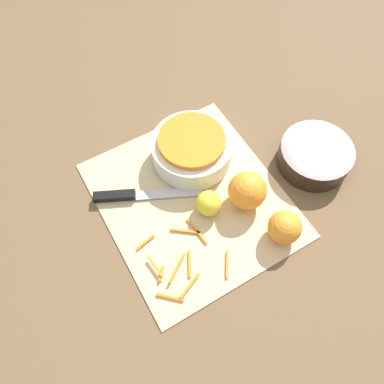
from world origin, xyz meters
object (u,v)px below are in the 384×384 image
(bowl_speckled, at_px, (192,149))
(orange_left, at_px, (247,191))
(bowl_dark, at_px, (315,156))
(orange_right, at_px, (285,227))
(knife, at_px, (128,195))
(lemon, at_px, (209,203))

(bowl_speckled, xyz_separation_m, orange_left, (0.15, 0.04, 0.01))
(bowl_dark, relative_size, orange_right, 2.39)
(knife, bearing_deg, orange_left, -6.28)
(bowl_speckled, distance_m, lemon, 0.14)
(bowl_dark, bearing_deg, lemon, -93.20)
(bowl_speckled, distance_m, knife, 0.18)
(bowl_dark, xyz_separation_m, lemon, (-0.02, -0.27, 0.01))
(orange_right, bearing_deg, lemon, -141.25)
(knife, xyz_separation_m, orange_right, (0.24, 0.24, 0.03))
(bowl_speckled, bearing_deg, lemon, -15.29)
(knife, distance_m, orange_left, 0.26)
(bowl_speckled, bearing_deg, bowl_dark, 57.81)
(bowl_speckled, bearing_deg, knife, -83.56)
(bowl_speckled, xyz_separation_m, lemon, (0.13, -0.04, -0.01))
(lemon, bearing_deg, bowl_dark, 86.80)
(orange_left, bearing_deg, bowl_dark, 91.75)
(bowl_dark, distance_m, lemon, 0.27)
(orange_left, height_order, orange_right, orange_left)
(bowl_speckled, height_order, orange_left, orange_left)
(knife, height_order, orange_right, orange_right)
(bowl_speckled, distance_m, bowl_dark, 0.28)
(bowl_speckled, height_order, bowl_dark, bowl_speckled)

